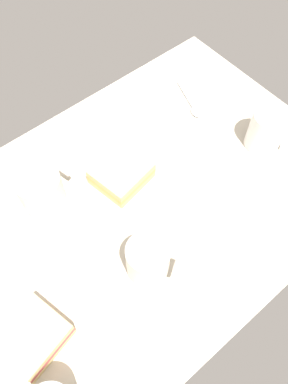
{
  "coord_description": "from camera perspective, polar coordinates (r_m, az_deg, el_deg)",
  "views": [
    {
      "loc": [
        26.31,
        31.84,
        75.31
      ],
      "look_at": [
        0.0,
        0.0,
        5.0
      ],
      "focal_mm": 36.5,
      "sensor_mm": 36.0,
      "label": 1
    }
  ],
  "objects": [
    {
      "name": "spoon",
      "position": [
        1.01,
        6.98,
        12.55
      ],
      "size": [
        5.61,
        12.7,
        0.8
      ],
      "color": "silver",
      "rests_on": "tabletop"
    },
    {
      "name": "sandwich_side",
      "position": [
        0.85,
        -3.31,
        2.69
      ],
      "size": [
        12.76,
        11.85,
        4.4
      ],
      "color": "#DBB77A",
      "rests_on": "tabletop"
    },
    {
      "name": "coffee_mug_black",
      "position": [
        0.73,
        0.59,
        -9.88
      ],
      "size": [
        8.87,
        10.24,
        9.18
      ],
      "color": "silver",
      "rests_on": "tabletop"
    },
    {
      "name": "sandwich_main",
      "position": [
        0.75,
        -15.85,
        -19.69
      ],
      "size": [
        12.67,
        11.88,
        4.4
      ],
      "color": "#DBB77A",
      "rests_on": "tabletop"
    },
    {
      "name": "coffee_mug_spare",
      "position": [
        0.93,
        17.49,
        8.68
      ],
      "size": [
        8.64,
        10.11,
        10.0
      ],
      "color": "white",
      "rests_on": "tabletop"
    },
    {
      "name": "tabletop",
      "position": [
        0.85,
        0.0,
        -1.37
      ],
      "size": [
        90.0,
        64.0,
        2.0
      ],
      "primitive_type": "cube",
      "color": "#BCB29E",
      "rests_on": "ground"
    },
    {
      "name": "coffee_mug_milky",
      "position": [
        0.83,
        -14.79,
        0.24
      ],
      "size": [
        11.83,
        9.26,
        9.05
      ],
      "color": "silver",
      "rests_on": "tabletop"
    }
  ]
}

